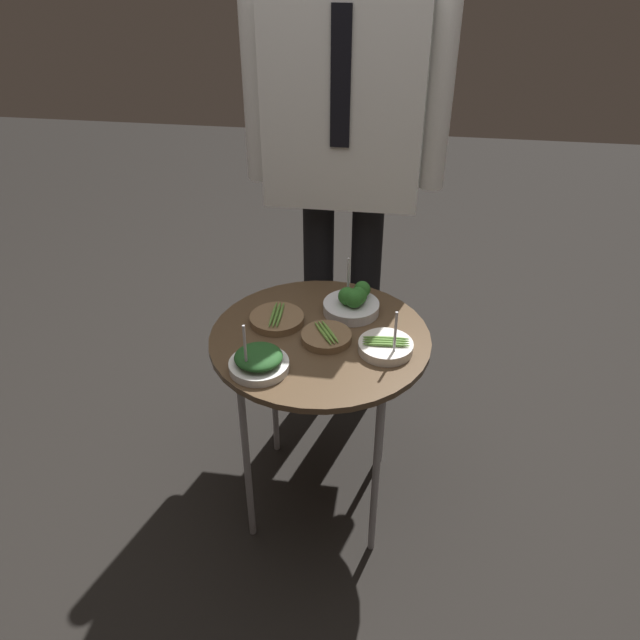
% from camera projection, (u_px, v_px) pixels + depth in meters
% --- Properties ---
extents(ground_plane, '(8.00, 8.00, 0.00)m').
position_uv_depth(ground_plane, '(320.00, 493.00, 2.04)').
color(ground_plane, black).
extents(serving_cart, '(0.60, 0.60, 0.63)m').
position_uv_depth(serving_cart, '(320.00, 350.00, 1.72)').
color(serving_cart, brown).
rests_on(serving_cart, ground_plane).
extents(bowl_asparagus_back_left, '(0.14, 0.14, 0.03)m').
position_uv_depth(bowl_asparagus_back_left, '(326.00, 337.00, 1.67)').
color(bowl_asparagus_back_left, brown).
rests_on(bowl_asparagus_back_left, serving_cart).
extents(bowl_asparagus_front_right, '(0.15, 0.15, 0.03)m').
position_uv_depth(bowl_asparagus_front_right, '(277.00, 319.00, 1.74)').
color(bowl_asparagus_front_right, brown).
rests_on(bowl_asparagus_front_right, serving_cart).
extents(bowl_broccoli_front_center, '(0.16, 0.16, 0.15)m').
position_uv_depth(bowl_broccoli_front_center, '(353.00, 302.00, 1.78)').
color(bowl_broccoli_front_center, silver).
rests_on(bowl_broccoli_front_center, serving_cart).
extents(bowl_spinach_center, '(0.15, 0.15, 0.15)m').
position_uv_depth(bowl_spinach_center, '(259.00, 361.00, 1.56)').
color(bowl_spinach_center, white).
rests_on(bowl_spinach_center, serving_cart).
extents(bowl_asparagus_mid_left, '(0.14, 0.14, 0.14)m').
position_uv_depth(bowl_asparagus_mid_left, '(386.00, 346.00, 1.63)').
color(bowl_asparagus_mid_left, silver).
rests_on(bowl_asparagus_mid_left, serving_cart).
extents(waiter_figure, '(0.62, 0.23, 1.68)m').
position_uv_depth(waiter_figure, '(345.00, 124.00, 1.87)').
color(waiter_figure, black).
rests_on(waiter_figure, ground_plane).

